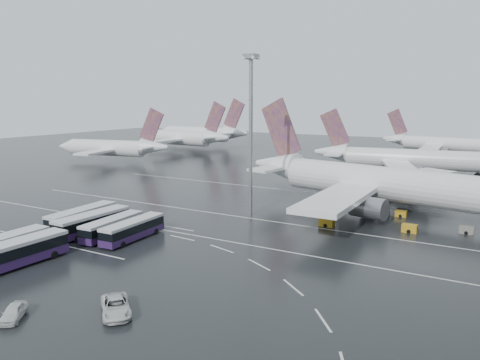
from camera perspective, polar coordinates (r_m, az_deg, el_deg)
The scene contains 25 objects.
ground at distance 72.73m, azimuth 0.77°, elevation -7.32°, with size 420.00×420.00×0.00m, color black.
lane_marking_near at distance 71.07m, azimuth -0.03°, elevation -7.73°, with size 120.00×0.25×0.01m, color silver.
lane_marking_mid at distance 83.00m, azimuth 4.84°, elevation -5.17°, with size 120.00×0.25×0.01m, color silver.
lane_marking_far at distance 108.35m, azimuth 11.17°, elevation -1.77°, with size 120.00×0.25×0.01m, color silver.
bus_bay_line_south at distance 76.22m, azimuth -21.59°, elevation -7.22°, with size 28.00×0.25×0.01m, color silver.
bus_bay_line_north at distance 86.57m, azimuth -13.28°, elevation -4.78°, with size 28.00×0.25×0.01m, color silver.
airliner_main at distance 93.03m, azimuth 17.00°, elevation -0.50°, with size 64.01×55.28×21.78m.
airliner_gate_b at distance 139.57m, azimuth 19.60°, elevation 2.38°, with size 54.27×48.40×18.84m.
airliner_gate_c at distance 194.09m, azimuth 23.59°, elevation 3.99°, with size 49.65×45.24×17.71m.
jet_remote_west at distance 166.37m, azimuth -15.14°, elevation 3.77°, with size 42.92×34.75×18.73m.
jet_remote_mid at distance 197.81m, azimuth -6.97°, elevation 5.10°, with size 47.32×38.07×20.68m.
jet_remote_far at distance 215.77m, azimuth -4.63°, elevation 5.60°, with size 49.90×40.13×21.82m.
bus_row_near_a at distance 83.14m, azimuth -18.67°, elevation -4.34°, with size 3.88×13.77×3.35m.
bus_row_near_b at distance 79.27m, azimuth -17.54°, elevation -4.94°, with size 3.52×13.80×3.38m.
bus_row_near_c at distance 76.67m, azimuth -15.30°, elevation -5.49°, with size 3.61×12.32×2.99m.
bus_row_near_d at distance 74.32m, azimuth -12.92°, elevation -5.86°, with size 3.36×12.39×3.02m.
bus_row_far_b at distance 71.24m, azimuth -27.04°, elevation -7.29°, with size 3.35×13.30×3.26m.
bus_row_far_c at distance 67.61m, azimuth -25.60°, elevation -7.99°, with size 3.59×13.95×3.42m.
van_curve_a at distance 50.39m, azimuth -14.90°, elevation -14.67°, with size 2.76×5.99×1.66m, color silver.
van_curve_b at distance 52.81m, azimuth -25.91°, elevation -14.31°, with size 1.74×4.32×1.47m, color silver.
floodlight_mast at distance 85.13m, azimuth 1.33°, elevation 7.80°, with size 2.25×2.25×29.31m.
gse_cart_belly_a at distance 81.46m, azimuth 19.97°, elevation -5.56°, with size 2.39×1.41×1.30m, color #B88818.
gse_cart_belly_c at distance 81.45m, azimuth 10.53°, elevation -5.11°, with size 2.46×1.45×1.34m, color #B88818.
gse_cart_belly_d at distance 84.29m, azimuth 25.90°, elevation -5.51°, with size 2.16×1.28×1.18m, color slate.
gse_cart_belly_e at distance 91.63m, azimuth 19.03°, elevation -3.89°, with size 2.04×1.21×1.11m, color #B88818.
Camera 1 is at (33.93, -60.64, 21.46)m, focal length 35.00 mm.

